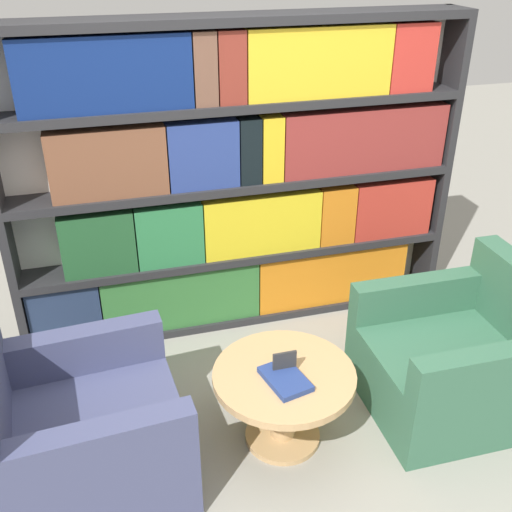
{
  "coord_description": "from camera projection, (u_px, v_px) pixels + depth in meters",
  "views": [
    {
      "loc": [
        -0.83,
        -2.09,
        2.35
      ],
      "look_at": [
        -0.07,
        0.62,
        0.82
      ],
      "focal_mm": 42.0,
      "sensor_mm": 36.0,
      "label": 1
    }
  ],
  "objects": [
    {
      "name": "table_sign",
      "position": [
        284.0,
        364.0,
        2.92
      ],
      "size": [
        0.12,
        0.06,
        0.12
      ],
      "color": "black",
      "rests_on": "coffee_table"
    },
    {
      "name": "coffee_table",
      "position": [
        284.0,
        392.0,
        3.01
      ],
      "size": [
        0.71,
        0.71,
        0.43
      ],
      "color": "tan",
      "rests_on": "ground_plane"
    },
    {
      "name": "stray_book",
      "position": [
        285.0,
        379.0,
        2.88
      ],
      "size": [
        0.22,
        0.29,
        0.03
      ],
      "color": "navy",
      "rests_on": "coffee_table"
    },
    {
      "name": "bookshelf",
      "position": [
        241.0,
        184.0,
        3.72
      ],
      "size": [
        2.82,
        0.3,
        1.95
      ],
      "color": "silver",
      "rests_on": "ground_plane"
    },
    {
      "name": "armchair_left",
      "position": [
        77.0,
        435.0,
        2.79
      ],
      "size": [
        0.95,
        0.87,
        0.8
      ],
      "rotation": [
        0.0,
        0.0,
        1.64
      ],
      "color": "#42476B",
      "rests_on": "ground_plane"
    },
    {
      "name": "armchair_right",
      "position": [
        458.0,
        361.0,
        3.27
      ],
      "size": [
        0.91,
        0.83,
        0.8
      ],
      "rotation": [
        0.0,
        0.0,
        -1.59
      ],
      "color": "#336047",
      "rests_on": "ground_plane"
    },
    {
      "name": "ground_plane",
      "position": [
        302.0,
        449.0,
        3.08
      ],
      "size": [
        14.0,
        14.0,
        0.0
      ],
      "primitive_type": "plane",
      "color": "gray"
    }
  ]
}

